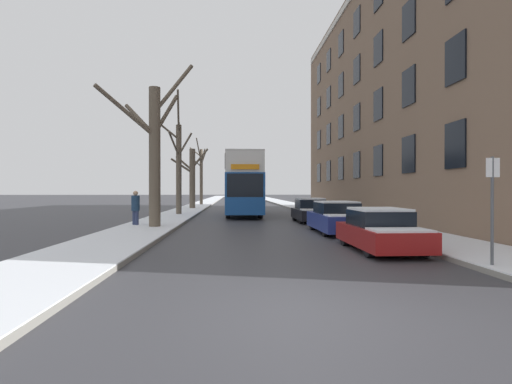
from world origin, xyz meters
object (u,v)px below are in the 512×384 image
(bare_tree_left_0, at_px, (154,150))
(parked_car_0, at_px, (380,231))
(bare_tree_left_1, at_px, (178,163))
(pedestrian_left_sidewalk, at_px, (136,208))
(bare_tree_left_3, at_px, (201,174))
(bare_tree_left_2, at_px, (192,177))
(parked_car_1, at_px, (337,218))
(street_sign_post, at_px, (492,206))
(double_decker_bus, at_px, (243,182))
(parked_car_2, at_px, (310,211))

(bare_tree_left_0, distance_m, parked_car_0, 11.32)
(bare_tree_left_1, relative_size, pedestrian_left_sidewalk, 4.67)
(bare_tree_left_0, relative_size, bare_tree_left_3, 1.01)
(bare_tree_left_2, height_order, parked_car_1, bare_tree_left_2)
(bare_tree_left_1, relative_size, parked_car_1, 1.95)
(bare_tree_left_1, xyz_separation_m, bare_tree_left_3, (0.00, 19.85, 0.06))
(parked_car_1, relative_size, pedestrian_left_sidewalk, 2.39)
(bare_tree_left_2, bearing_deg, parked_car_0, -72.22)
(parked_car_1, bearing_deg, bare_tree_left_1, 125.86)
(bare_tree_left_2, xyz_separation_m, street_sign_post, (9.92, -29.89, -1.68))
(double_decker_bus, bearing_deg, parked_car_0, -77.62)
(bare_tree_left_0, xyz_separation_m, bare_tree_left_1, (-0.22, 9.89, 0.04))
(bare_tree_left_0, distance_m, bare_tree_left_3, 29.74)
(parked_car_1, bearing_deg, pedestrian_left_sidewalk, 163.55)
(bare_tree_left_0, distance_m, pedestrian_left_sidewalk, 3.11)
(parked_car_1, xyz_separation_m, pedestrian_left_sidewalk, (-9.37, 2.77, 0.36))
(double_decker_bus, distance_m, parked_car_0, 17.93)
(parked_car_1, relative_size, parked_car_2, 1.08)
(bare_tree_left_0, xyz_separation_m, double_decker_bus, (4.46, 10.38, -1.28))
(parked_car_2, xyz_separation_m, pedestrian_left_sidewalk, (-9.37, -3.30, 0.36))
(bare_tree_left_3, relative_size, parked_car_2, 1.98)
(parked_car_2, bearing_deg, bare_tree_left_1, 146.16)
(parked_car_0, relative_size, pedestrian_left_sidewalk, 2.16)
(pedestrian_left_sidewalk, bearing_deg, bare_tree_left_3, -53.70)
(bare_tree_left_0, relative_size, parked_car_1, 1.84)
(bare_tree_left_3, distance_m, parked_car_0, 37.89)
(parked_car_1, distance_m, street_sign_post, 8.59)
(parked_car_0, bearing_deg, parked_car_1, 90.00)
(bare_tree_left_0, bearing_deg, bare_tree_left_3, 90.43)
(bare_tree_left_2, xyz_separation_m, pedestrian_left_sidewalk, (-0.83, -18.70, -2.17))
(bare_tree_left_3, height_order, parked_car_0, bare_tree_left_3)
(double_decker_bus, bearing_deg, bare_tree_left_2, 117.10)
(pedestrian_left_sidewalk, distance_m, street_sign_post, 15.53)
(bare_tree_left_1, bearing_deg, bare_tree_left_2, 90.19)
(bare_tree_left_0, height_order, parked_car_1, bare_tree_left_0)
(double_decker_bus, bearing_deg, bare_tree_left_1, -174.05)
(bare_tree_left_2, distance_m, bare_tree_left_3, 10.18)
(bare_tree_left_2, bearing_deg, street_sign_post, -71.64)
(bare_tree_left_0, height_order, bare_tree_left_1, bare_tree_left_1)
(parked_car_2, bearing_deg, parked_car_0, -90.00)
(bare_tree_left_1, height_order, bare_tree_left_2, bare_tree_left_1)
(bare_tree_left_1, bearing_deg, parked_car_1, -54.14)
(parked_car_0, xyz_separation_m, parked_car_1, (-0.00, 5.16, 0.04))
(bare_tree_left_0, relative_size, bare_tree_left_2, 1.36)
(bare_tree_left_2, height_order, pedestrian_left_sidewalk, bare_tree_left_2)
(bare_tree_left_1, relative_size, parked_car_2, 2.11)
(street_sign_post, bearing_deg, parked_car_1, 99.32)
(parked_car_0, relative_size, parked_car_1, 0.90)
(bare_tree_left_0, xyz_separation_m, parked_car_1, (8.28, -1.88, -3.13))
(bare_tree_left_2, relative_size, double_decker_bus, 0.58)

